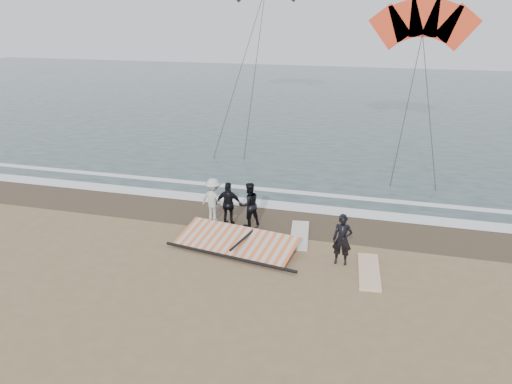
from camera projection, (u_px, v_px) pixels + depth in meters
The scene contains 11 objects.
ground at pixel (260, 280), 14.52m from camera, with size 120.00×120.00×0.00m, color #8C704C.
sea at pixel (356, 99), 44.38m from camera, with size 120.00×54.00×0.02m, color #233838.
wet_sand at pixel (291, 221), 18.59m from camera, with size 120.00×2.80×0.01m, color #4C3D2B.
foam_near at pixel (298, 207), 19.85m from camera, with size 120.00×0.90×0.01m, color white.
foam_far at pixel (306, 193), 21.39m from camera, with size 120.00×0.45×0.01m, color white.
man_main at pixel (342, 240), 15.23m from camera, with size 0.59×0.39×1.62m, color black.
board_white at pixel (369, 271), 14.94m from camera, with size 0.62×2.20×0.09m, color silver.
board_cream at pixel (300, 235), 17.35m from camera, with size 0.61×2.27×0.09m, color beige.
trio_cluster at pixel (229, 202), 18.16m from camera, with size 2.50×1.04×1.65m.
sail_rig at pixel (235, 242), 16.49m from camera, with size 4.56×2.37×0.51m.
kite_red at pixel (423, 27), 27.04m from camera, with size 6.36×4.16×10.22m.
Camera 1 is at (3.32, -12.32, 7.39)m, focal length 35.00 mm.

